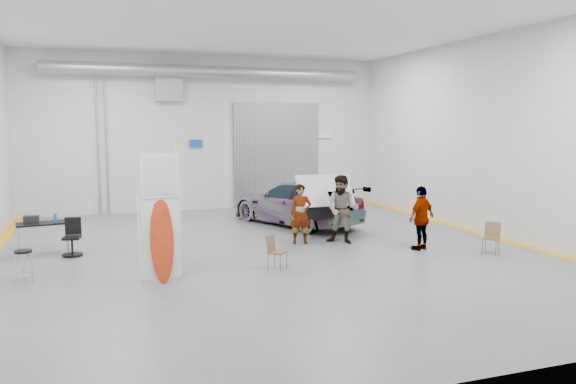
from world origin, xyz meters
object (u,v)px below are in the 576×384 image
object	(u,v)px
shop_stool	(24,267)
work_table	(40,223)
person_b	(343,209)
sedan_car	(296,203)
office_chair	(72,239)
person_c	(421,218)
folding_chair_far	(490,245)
person_a	(301,214)
surfboard_display	(161,228)
folding_chair_near	(277,259)

from	to	relation	value
shop_stool	work_table	size ratio (longest dim) A/B	0.54
person_b	sedan_car	bearing A→B (deg)	130.81
office_chair	person_c	bearing A→B (deg)	-4.38
office_chair	shop_stool	bearing A→B (deg)	-99.02
folding_chair_far	office_chair	bearing A→B (deg)	-146.91
person_b	person_c	distance (m)	2.19
work_table	folding_chair_far	bearing A→B (deg)	-19.92
office_chair	person_a	bearing A→B (deg)	5.29
surfboard_display	work_table	bearing A→B (deg)	120.67
folding_chair_near	office_chair	distance (m)	5.44
person_b	folding_chair_far	xyz separation A→B (m)	(3.03, -2.51, -0.71)
person_b	shop_stool	size ratio (longest dim) A/B	2.67
folding_chair_near	work_table	size ratio (longest dim) A/B	0.58
person_b	folding_chair_near	distance (m)	3.44
work_table	office_chair	distance (m)	1.03
person_a	person_b	xyz separation A→B (m)	(1.13, -0.34, 0.12)
sedan_car	folding_chair_near	xyz separation A→B (m)	(-2.45, -5.39, -0.49)
work_table	office_chair	bearing A→B (deg)	-35.10
person_b	shop_stool	world-z (taller)	person_b
folding_chair_near	person_c	bearing A→B (deg)	-36.46
person_c	work_table	size ratio (longest dim) A/B	1.28
sedan_car	shop_stool	size ratio (longest dim) A/B	6.96
sedan_car	person_b	distance (m)	3.30
surfboard_display	office_chair	size ratio (longest dim) A/B	3.06
sedan_car	surfboard_display	xyz separation A→B (m)	(-5.11, -5.69, 0.45)
person_a	folding_chair_near	distance (m)	2.93
surfboard_display	folding_chair_far	xyz separation A→B (m)	(8.31, -0.11, -0.92)
surfboard_display	folding_chair_far	bearing A→B (deg)	-4.50
surfboard_display	folding_chair_near	bearing A→B (deg)	2.70
person_a	folding_chair_near	bearing A→B (deg)	-109.22
person_a	person_c	bearing A→B (deg)	-20.77
surfboard_display	work_table	xyz separation A→B (m)	(-2.65, 3.86, -0.38)
sedan_car	office_chair	xyz separation A→B (m)	(-6.98, -2.38, -0.31)
person_a	person_c	world-z (taller)	person_c
surfboard_display	office_chair	world-z (taller)	surfboard_display
person_c	office_chair	size ratio (longest dim) A/B	1.81
person_b	work_table	size ratio (longest dim) A/B	1.44
person_c	shop_stool	size ratio (longest dim) A/B	2.38
sedan_car	folding_chair_far	distance (m)	6.64
work_table	surfboard_display	bearing A→B (deg)	-55.57
folding_chair_near	folding_chair_far	bearing A→B (deg)	-49.26
sedan_car	surfboard_display	world-z (taller)	surfboard_display
person_c	person_a	bearing A→B (deg)	-55.87
surfboard_display	shop_stool	bearing A→B (deg)	158.40
folding_chair_far	sedan_car	bearing A→B (deg)	170.59
sedan_car	surfboard_display	bearing A→B (deg)	25.82
sedan_car	work_table	bearing A→B (deg)	-9.01
person_c	work_table	world-z (taller)	person_c
work_table	office_chair	xyz separation A→B (m)	(0.78, -0.55, -0.38)
sedan_car	person_b	world-z (taller)	person_b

